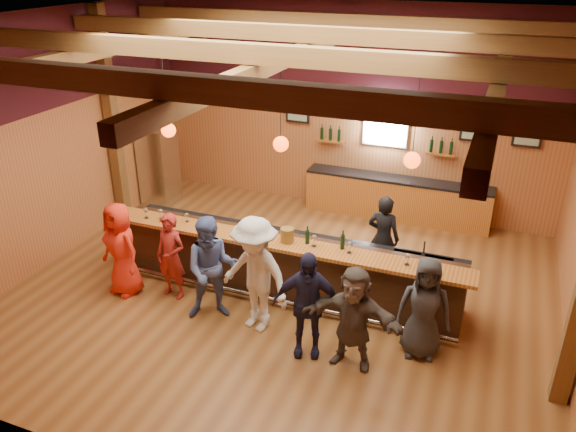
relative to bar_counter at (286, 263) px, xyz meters
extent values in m
plane|color=brown|center=(-0.02, -0.15, -0.52)|extent=(9.00, 9.00, 0.00)
cube|color=#9B552A|center=(-0.02, 3.85, 1.73)|extent=(9.00, 0.04, 4.50)
cube|color=#9B552A|center=(-0.02, -4.15, 1.73)|extent=(9.00, 0.04, 4.50)
cube|color=#9B552A|center=(-4.52, -0.15, 1.73)|extent=(0.04, 8.00, 4.50)
cube|color=brown|center=(-0.02, -0.15, 3.98)|extent=(9.00, 8.00, 0.04)
cube|color=#360E15|center=(-0.02, 3.83, 3.13)|extent=(9.00, 0.01, 1.70)
cube|color=#360E15|center=(-4.50, -0.15, 3.13)|extent=(0.01, 8.00, 1.70)
cube|color=brown|center=(-4.37, 1.35, 1.73)|extent=(0.22, 0.22, 4.50)
cube|color=brown|center=(-0.02, -3.15, 3.68)|extent=(8.80, 0.20, 0.25)
cube|color=brown|center=(-0.02, -1.15, 3.68)|extent=(8.80, 0.20, 0.25)
cube|color=brown|center=(-0.02, 0.85, 3.68)|extent=(8.80, 0.20, 0.25)
cube|color=brown|center=(-0.02, 2.85, 3.68)|extent=(8.80, 0.20, 0.25)
cube|color=brown|center=(-3.02, -0.15, 3.43)|extent=(0.18, 7.80, 0.22)
cube|color=brown|center=(-0.02, -0.15, 3.43)|extent=(0.18, 7.80, 0.22)
cube|color=brown|center=(2.98, -0.15, 3.43)|extent=(0.18, 7.80, 0.22)
cube|color=black|center=(-0.02, -0.15, 0.00)|extent=(6.00, 0.60, 1.05)
cube|color=#97501B|center=(-0.02, -0.33, 0.56)|extent=(6.30, 0.50, 0.06)
cube|color=black|center=(-0.02, 0.23, 0.40)|extent=(6.00, 0.48, 0.05)
cube|color=black|center=(-0.02, 0.23, -0.07)|extent=(6.00, 0.48, 0.90)
cube|color=silver|center=(1.98, 0.23, 0.36)|extent=(0.45, 0.40, 0.14)
cube|color=silver|center=(2.48, 0.23, 0.36)|extent=(0.45, 0.40, 0.14)
cylinder|color=silver|center=(-0.02, -0.57, -0.37)|extent=(6.00, 0.06, 0.06)
cube|color=#97501B|center=(1.18, 3.57, -0.07)|extent=(4.00, 0.50, 0.90)
cube|color=black|center=(1.18, 3.57, 0.40)|extent=(4.00, 0.52, 0.05)
cube|color=silver|center=(0.78, 3.80, 1.53)|extent=(0.95, 0.08, 0.95)
cube|color=white|center=(0.78, 3.75, 1.53)|extent=(0.78, 0.01, 0.78)
cube|color=black|center=(-1.22, 3.79, 1.58)|extent=(0.55, 0.04, 0.45)
cube|color=silver|center=(-1.22, 3.77, 1.58)|extent=(0.45, 0.01, 0.35)
cube|color=black|center=(2.58, 3.79, 1.58)|extent=(0.55, 0.04, 0.45)
cube|color=silver|center=(2.58, 3.77, 1.58)|extent=(0.45, 0.01, 0.35)
cube|color=black|center=(3.58, 3.79, 1.58)|extent=(0.55, 0.04, 0.45)
cube|color=silver|center=(3.58, 3.77, 1.58)|extent=(0.45, 0.01, 0.35)
cube|color=#97501B|center=(-0.42, 3.73, 1.03)|extent=(0.60, 0.18, 0.04)
cylinder|color=black|center=(-0.62, 3.73, 1.18)|extent=(0.07, 0.07, 0.26)
cylinder|color=black|center=(-0.42, 3.73, 1.18)|extent=(0.07, 0.07, 0.26)
cylinder|color=black|center=(-0.22, 3.73, 1.18)|extent=(0.07, 0.07, 0.26)
cube|color=#97501B|center=(1.98, 3.73, 1.03)|extent=(0.60, 0.18, 0.04)
cylinder|color=black|center=(1.78, 3.73, 1.18)|extent=(0.07, 0.07, 0.26)
cylinder|color=black|center=(1.98, 3.73, 1.18)|extent=(0.07, 0.07, 0.26)
cylinder|color=black|center=(2.18, 3.73, 1.18)|extent=(0.07, 0.07, 0.26)
cylinder|color=black|center=(-2.02, -0.15, 2.80)|extent=(0.01, 0.01, 1.25)
sphere|color=#FF410C|center=(-2.02, -0.15, 2.18)|extent=(0.24, 0.24, 0.24)
cylinder|color=black|center=(-0.02, -0.15, 2.80)|extent=(0.01, 0.01, 1.25)
sphere|color=#FF410C|center=(-0.02, -0.15, 2.18)|extent=(0.24, 0.24, 0.24)
cylinder|color=black|center=(1.98, -0.15, 2.80)|extent=(0.01, 0.01, 1.25)
sphere|color=#FF410C|center=(1.98, -0.15, 2.18)|extent=(0.24, 0.24, 0.24)
cube|color=silver|center=(-4.12, 2.45, 0.38)|extent=(0.70, 0.70, 1.80)
imported|color=red|center=(-2.56, -1.07, 0.31)|extent=(0.92, 0.73, 1.66)
imported|color=maroon|center=(-1.71, -0.87, 0.24)|extent=(0.59, 0.42, 1.52)
imported|color=#4B5D96|center=(-0.79, -1.14, 0.35)|extent=(1.05, 0.96, 1.74)
imported|color=silver|center=(-0.03, -1.17, 0.42)|extent=(1.37, 1.02, 1.89)
imported|color=#1E1C39|center=(0.90, -1.47, 0.31)|extent=(1.05, 0.66, 1.67)
imported|color=#4F453F|center=(1.59, -1.46, 0.26)|extent=(1.46, 0.50, 1.57)
imported|color=#2B2A2D|center=(2.47, -0.88, 0.27)|extent=(0.84, 0.62, 1.58)
imported|color=black|center=(1.45, 1.01, 0.28)|extent=(0.62, 0.45, 1.60)
cylinder|color=olive|center=(0.14, -0.29, 0.71)|extent=(0.22, 0.22, 0.24)
cylinder|color=black|center=(0.47, -0.23, 0.70)|extent=(0.07, 0.07, 0.23)
cylinder|color=black|center=(0.47, -0.23, 0.86)|extent=(0.02, 0.02, 0.08)
cylinder|color=black|center=(1.04, -0.19, 0.71)|extent=(0.07, 0.07, 0.24)
cylinder|color=black|center=(1.04, -0.19, 0.87)|extent=(0.02, 0.02, 0.08)
cylinder|color=silver|center=(-2.50, -0.37, 0.59)|extent=(0.07, 0.07, 0.01)
cylinder|color=silver|center=(-2.50, -0.37, 0.65)|extent=(0.01, 0.01, 0.11)
sphere|color=silver|center=(-2.50, -0.37, 0.74)|extent=(0.09, 0.09, 0.09)
cylinder|color=silver|center=(-2.24, -0.30, 0.59)|extent=(0.07, 0.07, 0.01)
cylinder|color=silver|center=(-2.24, -0.30, 0.65)|extent=(0.01, 0.01, 0.11)
sphere|color=silver|center=(-2.24, -0.30, 0.74)|extent=(0.08, 0.08, 0.08)
cylinder|color=silver|center=(-1.75, -0.24, 0.59)|extent=(0.06, 0.06, 0.01)
cylinder|color=silver|center=(-1.75, -0.24, 0.64)|extent=(0.01, 0.01, 0.09)
sphere|color=silver|center=(-1.75, -0.24, 0.72)|extent=(0.07, 0.07, 0.07)
cylinder|color=silver|center=(-1.11, -0.43, 0.59)|extent=(0.07, 0.07, 0.01)
cylinder|color=silver|center=(-1.11, -0.43, 0.65)|extent=(0.01, 0.01, 0.10)
sphere|color=silver|center=(-1.11, -0.43, 0.73)|extent=(0.08, 0.08, 0.08)
cylinder|color=silver|center=(-0.37, -0.29, 0.59)|extent=(0.07, 0.07, 0.01)
cylinder|color=silver|center=(-0.37, -0.29, 0.65)|extent=(0.01, 0.01, 0.10)
sphere|color=silver|center=(-0.37, -0.29, 0.73)|extent=(0.08, 0.08, 0.08)
cylinder|color=silver|center=(0.60, -0.28, 0.59)|extent=(0.08, 0.08, 0.01)
cylinder|color=silver|center=(0.60, -0.28, 0.65)|extent=(0.01, 0.01, 0.11)
sphere|color=silver|center=(0.60, -0.28, 0.74)|extent=(0.09, 0.09, 0.09)
cylinder|color=silver|center=(1.18, -0.28, 0.59)|extent=(0.08, 0.08, 0.01)
cylinder|color=silver|center=(1.18, -0.28, 0.65)|extent=(0.01, 0.01, 0.11)
sphere|color=silver|center=(1.18, -0.28, 0.74)|extent=(0.09, 0.09, 0.09)
cylinder|color=silver|center=(2.09, -0.32, 0.59)|extent=(0.08, 0.08, 0.01)
cylinder|color=silver|center=(2.09, -0.32, 0.65)|extent=(0.01, 0.01, 0.11)
sphere|color=silver|center=(2.09, -0.32, 0.74)|extent=(0.09, 0.09, 0.09)
camera|label=1|loc=(3.10, -7.76, 4.85)|focal=35.00mm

